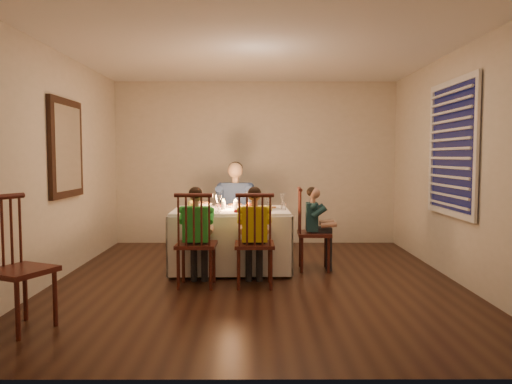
{
  "coord_description": "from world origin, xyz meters",
  "views": [
    {
      "loc": [
        -0.01,
        -5.55,
        1.41
      ],
      "look_at": [
        0.0,
        0.15,
        1.0
      ],
      "focal_mm": 35.0,
      "sensor_mm": 36.0,
      "label": 1
    }
  ],
  "objects_px": {
    "chair_adult": "(235,257)",
    "chair_end": "(314,270)",
    "chair_near_right": "(254,286)",
    "chair_near_left": "(197,286)",
    "serving_bowl": "(203,205)",
    "child_green": "(197,286)",
    "child_yellow": "(254,286)",
    "chair_extra": "(23,330)",
    "child_teal": "(314,270)",
    "adult": "(235,257)",
    "dining_table": "(231,227)"
  },
  "relations": [
    {
      "from": "serving_bowl",
      "to": "chair_near_right",
      "type": "bearing_deg",
      "value": -57.63
    },
    {
      "from": "child_teal",
      "to": "chair_extra",
      "type": "bearing_deg",
      "value": 131.29
    },
    {
      "from": "chair_extra",
      "to": "child_yellow",
      "type": "distance_m",
      "value": 2.33
    },
    {
      "from": "chair_near_right",
      "to": "chair_end",
      "type": "height_order",
      "value": "same"
    },
    {
      "from": "child_green",
      "to": "serving_bowl",
      "type": "distance_m",
      "value": 1.31
    },
    {
      "from": "chair_adult",
      "to": "chair_end",
      "type": "relative_size",
      "value": 1.0
    },
    {
      "from": "chair_near_right",
      "to": "adult",
      "type": "xyz_separation_m",
      "value": [
        -0.27,
        1.59,
        0.0
      ]
    },
    {
      "from": "chair_near_left",
      "to": "adult",
      "type": "distance_m",
      "value": 1.64
    },
    {
      "from": "chair_near_right",
      "to": "child_green",
      "type": "height_order",
      "value": "child_green"
    },
    {
      "from": "chair_end",
      "to": "adult",
      "type": "distance_m",
      "value": 1.29
    },
    {
      "from": "chair_end",
      "to": "child_teal",
      "type": "xyz_separation_m",
      "value": [
        0.0,
        0.0,
        0.0
      ]
    },
    {
      "from": "chair_near_right",
      "to": "dining_table",
      "type": "bearing_deg",
      "value": -71.08
    },
    {
      "from": "chair_near_right",
      "to": "child_green",
      "type": "bearing_deg",
      "value": -0.94
    },
    {
      "from": "chair_adult",
      "to": "chair_near_left",
      "type": "xyz_separation_m",
      "value": [
        -0.36,
        -1.6,
        0.0
      ]
    },
    {
      "from": "chair_end",
      "to": "chair_extra",
      "type": "relative_size",
      "value": 0.93
    },
    {
      "from": "chair_adult",
      "to": "chair_near_right",
      "type": "bearing_deg",
      "value": -77.19
    },
    {
      "from": "serving_bowl",
      "to": "chair_near_left",
      "type": "bearing_deg",
      "value": -88.0
    },
    {
      "from": "chair_near_left",
      "to": "chair_extra",
      "type": "relative_size",
      "value": 0.93
    },
    {
      "from": "chair_extra",
      "to": "chair_near_right",
      "type": "bearing_deg",
      "value": -29.35
    },
    {
      "from": "chair_adult",
      "to": "child_green",
      "type": "relative_size",
      "value": 0.95
    },
    {
      "from": "chair_adult",
      "to": "chair_extra",
      "type": "relative_size",
      "value": 0.93
    },
    {
      "from": "dining_table",
      "to": "chair_near_left",
      "type": "relative_size",
      "value": 1.43
    },
    {
      "from": "chair_adult",
      "to": "child_green",
      "type": "height_order",
      "value": "child_green"
    },
    {
      "from": "chair_end",
      "to": "chair_near_left",
      "type": "bearing_deg",
      "value": 121.79
    },
    {
      "from": "adult",
      "to": "child_teal",
      "type": "distance_m",
      "value": 1.29
    },
    {
      "from": "chair_near_right",
      "to": "chair_end",
      "type": "xyz_separation_m",
      "value": [
        0.74,
        0.78,
        0.0
      ]
    },
    {
      "from": "child_yellow",
      "to": "serving_bowl",
      "type": "bearing_deg",
      "value": -58.71
    },
    {
      "from": "chair_adult",
      "to": "chair_near_right",
      "type": "height_order",
      "value": "same"
    },
    {
      "from": "chair_extra",
      "to": "chair_near_left",
      "type": "bearing_deg",
      "value": -17.95
    },
    {
      "from": "dining_table",
      "to": "child_yellow",
      "type": "height_order",
      "value": "dining_table"
    },
    {
      "from": "chair_adult",
      "to": "chair_end",
      "type": "xyz_separation_m",
      "value": [
        1.01,
        -0.81,
        0.0
      ]
    },
    {
      "from": "chair_end",
      "to": "serving_bowl",
      "type": "xyz_separation_m",
      "value": [
        -1.4,
        0.27,
        0.78
      ]
    },
    {
      "from": "child_green",
      "to": "child_teal",
      "type": "relative_size",
      "value": 1.05
    },
    {
      "from": "child_teal",
      "to": "serving_bowl",
      "type": "height_order",
      "value": "serving_bowl"
    },
    {
      "from": "chair_near_left",
      "to": "adult",
      "type": "bearing_deg",
      "value": -101.28
    },
    {
      "from": "child_green",
      "to": "serving_bowl",
      "type": "relative_size",
      "value": 4.78
    },
    {
      "from": "chair_extra",
      "to": "adult",
      "type": "height_order",
      "value": "adult"
    },
    {
      "from": "chair_near_right",
      "to": "child_teal",
      "type": "bearing_deg",
      "value": -134.5
    },
    {
      "from": "chair_extra",
      "to": "serving_bowl",
      "type": "xyz_separation_m",
      "value": [
        1.22,
        2.41,
        0.78
      ]
    },
    {
      "from": "chair_near_left",
      "to": "serving_bowl",
      "type": "bearing_deg",
      "value": -86.62
    },
    {
      "from": "chair_end",
      "to": "child_yellow",
      "type": "xyz_separation_m",
      "value": [
        -0.74,
        -0.78,
        0.0
      ]
    },
    {
      "from": "chair_adult",
      "to": "child_yellow",
      "type": "height_order",
      "value": "child_yellow"
    },
    {
      "from": "child_green",
      "to": "child_yellow",
      "type": "xyz_separation_m",
      "value": [
        0.63,
        0.0,
        0.0
      ]
    },
    {
      "from": "child_green",
      "to": "chair_end",
      "type": "bearing_deg",
      "value": -148.8
    },
    {
      "from": "chair_near_left",
      "to": "chair_end",
      "type": "relative_size",
      "value": 1.0
    },
    {
      "from": "dining_table",
      "to": "child_teal",
      "type": "relative_size",
      "value": 1.42
    },
    {
      "from": "chair_near_left",
      "to": "chair_extra",
      "type": "xyz_separation_m",
      "value": [
        -1.26,
        -1.37,
        0.0
      ]
    },
    {
      "from": "chair_adult",
      "to": "chair_extra",
      "type": "distance_m",
      "value": 3.37
    },
    {
      "from": "child_yellow",
      "to": "chair_near_left",
      "type": "bearing_deg",
      "value": -0.94
    },
    {
      "from": "dining_table",
      "to": "chair_near_right",
      "type": "relative_size",
      "value": 1.43
    }
  ]
}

